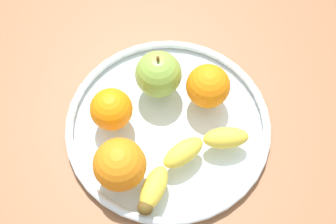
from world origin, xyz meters
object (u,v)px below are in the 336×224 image
object	(u,v)px
fruit_bowl	(168,124)
banana	(186,161)
orange_center	(111,109)
apple	(158,74)
orange_front_right	(208,86)
orange_back_left	(120,165)

from	to	relation	value
fruit_bowl	banana	size ratio (longest dim) A/B	1.61
orange_center	fruit_bowl	bearing A→B (deg)	156.78
apple	orange_center	xyz separation A→B (cm)	(8.34, 3.03, -0.43)
apple	orange_front_right	bearing A→B (deg)	144.63
orange_front_right	fruit_bowl	bearing A→B (deg)	14.78
orange_center	orange_front_right	size ratio (longest dim) A/B	0.94
orange_front_right	orange_back_left	bearing A→B (deg)	24.79
fruit_bowl	orange_center	world-z (taller)	orange_center
fruit_bowl	banana	distance (cm)	7.82
banana	apple	world-z (taller)	apple
banana	orange_center	world-z (taller)	orange_center
fruit_bowl	orange_center	bearing A→B (deg)	-23.22
fruit_bowl	orange_back_left	distance (cm)	11.45
banana	orange_back_left	bearing A→B (deg)	-27.59
orange_center	apple	bearing A→B (deg)	-160.03
apple	orange_back_left	world-z (taller)	apple
apple	orange_center	world-z (taller)	apple
apple	orange_front_right	xyz separation A→B (cm)	(-6.20, 4.40, -0.24)
banana	orange_back_left	size ratio (longest dim) A/B	2.65
fruit_bowl	orange_back_left	bearing A→B (deg)	31.68
apple	orange_back_left	xyz separation A→B (cm)	(9.78, 11.78, 0.08)
banana	apple	xyz separation A→B (cm)	(-0.88, -13.68, 2.00)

